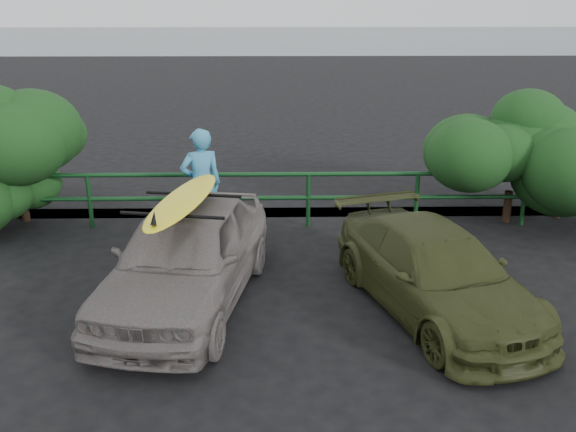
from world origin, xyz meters
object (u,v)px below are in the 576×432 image
(man, at_px, (201,184))
(surfboard, at_px, (183,200))
(sedan, at_px, (186,255))
(guardrail, at_px, (254,200))
(olive_vehicle, at_px, (436,272))

(man, relative_size, surfboard, 0.76)
(sedan, bearing_deg, surfboard, -169.74)
(guardrail, height_order, sedan, sedan)
(sedan, xyz_separation_m, man, (-0.06, 2.54, 0.27))
(surfboard, bearing_deg, guardrail, 85.43)
(olive_vehicle, height_order, surfboard, surfboard)
(guardrail, xyz_separation_m, surfboard, (-0.82, -3.11, 0.99))
(sedan, relative_size, olive_vehicle, 1.07)
(sedan, bearing_deg, man, 101.57)
(guardrail, xyz_separation_m, olive_vehicle, (2.54, -3.40, 0.05))
(surfboard, bearing_deg, sedan, 10.26)
(olive_vehicle, height_order, man, man)
(sedan, height_order, olive_vehicle, sedan)
(sedan, xyz_separation_m, surfboard, (-0.00, 0.00, 0.80))
(surfboard, bearing_deg, man, 101.57)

